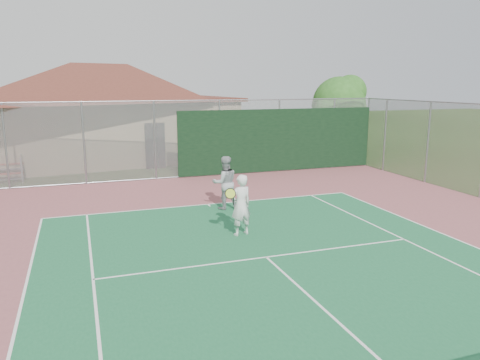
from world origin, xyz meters
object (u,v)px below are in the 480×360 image
at_px(clubhouse, 103,102).
at_px(tree, 340,105).
at_px(player_grey_back, 225,183).
at_px(player_white_front, 241,205).

relative_size(clubhouse, tree, 3.33).
bearing_deg(tree, player_grey_back, -139.89).
distance_m(clubhouse, player_grey_back, 13.65).
height_order(tree, player_white_front, tree).
relative_size(tree, player_white_front, 2.69).
distance_m(tree, player_grey_back, 11.85).
bearing_deg(tree, clubhouse, 155.22).
height_order(clubhouse, player_grey_back, clubhouse).
bearing_deg(player_white_front, tree, -144.83).
bearing_deg(clubhouse, tree, -32.19).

